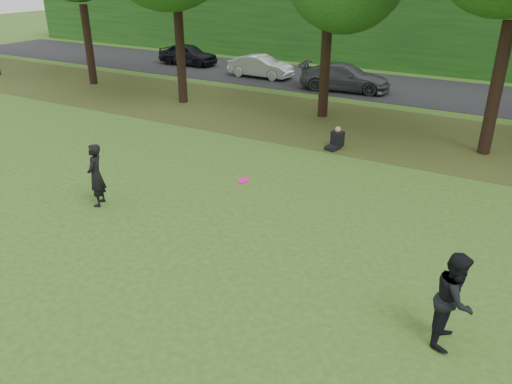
# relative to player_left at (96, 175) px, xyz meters

# --- Properties ---
(ground) EXTENTS (120.00, 120.00, 0.00)m
(ground) POSITION_rel_player_left_xyz_m (5.06, -2.28, -0.91)
(ground) COLOR #32571B
(ground) RESTS_ON ground
(leaf_litter) EXTENTS (60.00, 7.00, 0.01)m
(leaf_litter) POSITION_rel_player_left_xyz_m (5.06, 10.72, -0.91)
(leaf_litter) COLOR #4E441C
(leaf_litter) RESTS_ON ground
(street) EXTENTS (70.00, 7.00, 0.02)m
(street) POSITION_rel_player_left_xyz_m (5.06, 18.72, -0.90)
(street) COLOR black
(street) RESTS_ON ground
(far_hedge) EXTENTS (70.00, 3.00, 5.00)m
(far_hedge) POSITION_rel_player_left_xyz_m (5.06, 24.72, 1.59)
(far_hedge) COLOR #194B15
(far_hedge) RESTS_ON ground
(player_left) EXTENTS (0.68, 0.79, 1.82)m
(player_left) POSITION_rel_player_left_xyz_m (0.00, 0.00, 0.00)
(player_left) COLOR black
(player_left) RESTS_ON ground
(player_right) EXTENTS (0.71, 0.91, 1.85)m
(player_right) POSITION_rel_player_left_xyz_m (9.77, -1.00, 0.01)
(player_right) COLOR black
(player_right) RESTS_ON ground
(parked_cars) EXTENTS (35.56, 4.13, 1.48)m
(parked_cars) POSITION_rel_player_left_xyz_m (5.85, 17.94, -0.18)
(parked_cars) COLOR black
(parked_cars) RESTS_ON street
(frisbee) EXTENTS (0.30, 0.29, 0.11)m
(frisbee) POSITION_rel_player_left_xyz_m (5.10, -0.43, 1.09)
(frisbee) COLOR #E91384
(frisbee) RESTS_ON ground
(seated_person) EXTENTS (0.55, 0.80, 0.83)m
(seated_person) POSITION_rel_player_left_xyz_m (4.17, 7.83, -0.60)
(seated_person) COLOR black
(seated_person) RESTS_ON ground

